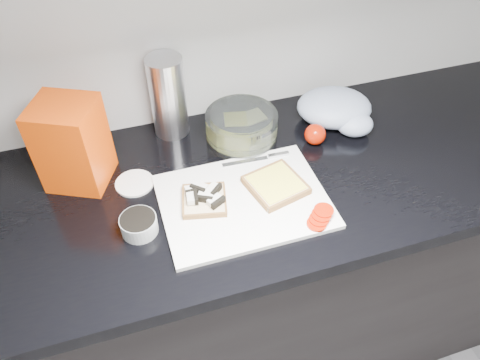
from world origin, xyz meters
name	(u,v)px	position (x,y,z in m)	size (l,w,h in m)	color
base_cabinet	(232,282)	(0.00, 1.20, 0.43)	(3.50, 0.60, 0.86)	black
countertop	(231,186)	(0.00, 1.20, 0.88)	(3.50, 0.64, 0.04)	black
cutting_board	(244,201)	(0.01, 1.12, 0.91)	(0.40, 0.30, 0.01)	white
bread_left	(204,199)	(-0.08, 1.14, 0.92)	(0.13, 0.13, 0.03)	beige
bread_right	(276,185)	(0.10, 1.13, 0.92)	(0.16, 0.16, 0.02)	beige
tomato_slices	(320,217)	(0.16, 1.00, 0.92)	(0.09, 0.08, 0.02)	#A81803
knife	(264,158)	(0.11, 1.24, 0.91)	(0.18, 0.02, 0.01)	silver
seed_tub	(139,224)	(-0.25, 1.11, 0.92)	(0.08, 0.08, 0.04)	#A7ADAC
tub_lid	(135,183)	(-0.24, 1.26, 0.90)	(0.10, 0.10, 0.01)	white
glass_bowl	(242,127)	(0.08, 1.35, 0.94)	(0.20, 0.20, 0.08)	silver
bread_bag	(72,144)	(-0.36, 1.33, 1.01)	(0.14, 0.13, 0.23)	#F12704
steel_canister	(168,97)	(-0.10, 1.45, 1.02)	(0.10, 0.10, 0.23)	silver
grocery_bag	(337,110)	(0.36, 1.34, 0.95)	(0.26, 0.24, 0.09)	#A4B5CA
whole_tomatoes	(315,134)	(0.27, 1.27, 0.93)	(0.06, 0.06, 0.06)	#A81803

